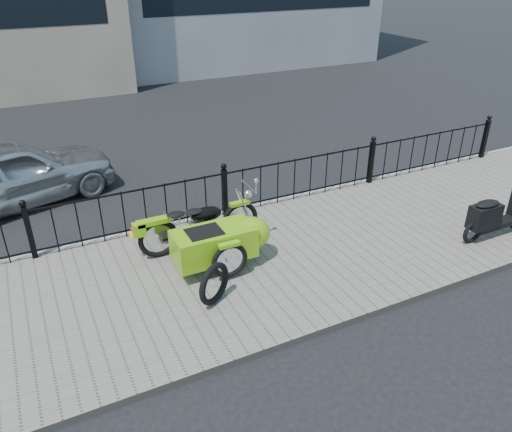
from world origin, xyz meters
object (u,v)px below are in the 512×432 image
motorcycle_sidecar (221,237)px  spare_tire (214,284)px  sedan_car (12,173)px  scooter (494,216)px

motorcycle_sidecar → spare_tire: bearing=-118.0°
spare_tire → sedan_car: bearing=115.1°
spare_tire → sedan_car: (-2.38, 5.08, 0.24)m
motorcycle_sidecar → spare_tire: (-0.52, -0.97, -0.15)m
scooter → spare_tire: bearing=175.3°
motorcycle_sidecar → sedan_car: bearing=125.1°
scooter → spare_tire: (-5.20, 0.43, -0.09)m
scooter → sedan_car: 9.37m
motorcycle_sidecar → sedan_car: 5.03m
spare_tire → sedan_car: size_ratio=0.16×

